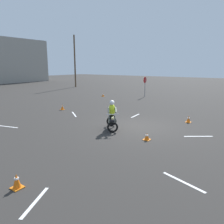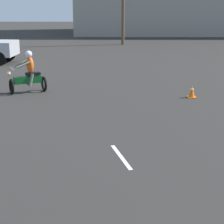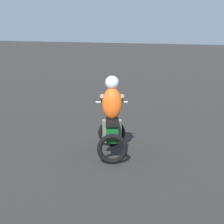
# 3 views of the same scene
# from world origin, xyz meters

# --- Properties ---
(ground_plane) EXTENTS (120.00, 120.00, 0.00)m
(ground_plane) POSITION_xyz_m (0.00, 0.00, 0.00)
(ground_plane) COLOR #2D2B28
(motorcycle_rider_foreground) EXTENTS (1.47, 1.33, 1.66)m
(motorcycle_rider_foreground) POSITION_xyz_m (-1.30, 0.94, 0.73)
(motorcycle_rider_foreground) COLOR black
(motorcycle_rider_foreground) RESTS_ON ground
(stop_sign) EXTENTS (0.70, 0.08, 2.30)m
(stop_sign) POSITION_xyz_m (11.75, 5.42, 1.63)
(stop_sign) COLOR slate
(stop_sign) RESTS_ON ground
(traffic_cone_near_left) EXTENTS (0.32, 0.32, 0.33)m
(traffic_cone_near_left) POSITION_xyz_m (9.26, 9.60, 0.16)
(traffic_cone_near_left) COLOR orange
(traffic_cone_near_left) RESTS_ON ground
(traffic_cone_mid_center) EXTENTS (0.32, 0.32, 0.46)m
(traffic_cone_mid_center) POSITION_xyz_m (-7.96, -0.31, 0.22)
(traffic_cone_mid_center) COLOR orange
(traffic_cone_mid_center) RESTS_ON ground
(traffic_cone_mid_left) EXTENTS (0.32, 0.32, 0.43)m
(traffic_cone_mid_left) POSITION_xyz_m (0.95, 7.49, 0.21)
(traffic_cone_mid_left) COLOR orange
(traffic_cone_mid_left) RESTS_ON ground
(traffic_cone_far_right) EXTENTS (0.32, 0.32, 0.43)m
(traffic_cone_far_right) POSITION_xyz_m (2.72, -2.22, 0.21)
(traffic_cone_far_right) COLOR orange
(traffic_cone_far_right) RESTS_ON ground
(traffic_cone_far_center) EXTENTS (0.32, 0.32, 0.35)m
(traffic_cone_far_center) POSITION_xyz_m (-1.87, -1.54, 0.17)
(traffic_cone_far_center) COLOR orange
(traffic_cone_far_center) RESTS_ON ground
(lane_stripe_e) EXTENTS (1.40, 0.21, 0.01)m
(lane_stripe_e) POSITION_xyz_m (2.44, 1.48, 0.00)
(lane_stripe_e) COLOR silver
(lane_stripe_e) RESTS_ON ground
(lane_stripe_ne) EXTENTS (1.15, 1.49, 0.01)m
(lane_stripe_ne) POSITION_xyz_m (0.24, 5.45, 0.00)
(lane_stripe_ne) COLOR silver
(lane_stripe_ne) RESTS_ON ground
(lane_stripe_n) EXTENTS (0.52, 1.64, 0.01)m
(lane_stripe_n) POSITION_xyz_m (-4.48, 6.37, 0.00)
(lane_stripe_n) COLOR silver
(lane_stripe_n) RESTS_ON ground
(lane_stripe_sw) EXTENTS (1.30, 0.68, 0.01)m
(lane_stripe_sw) POSITION_xyz_m (-8.08, -1.32, 0.00)
(lane_stripe_sw) COLOR silver
(lane_stripe_sw) RESTS_ON ground
(lane_stripe_s) EXTENTS (0.57, 1.48, 0.01)m
(lane_stripe_s) POSITION_xyz_m (-4.80, -4.22, 0.00)
(lane_stripe_s) COLOR silver
(lane_stripe_s) RESTS_ON ground
(lane_stripe_se) EXTENTS (0.93, 1.25, 0.01)m
(lane_stripe_se) POSITION_xyz_m (0.14, -3.47, 0.00)
(lane_stripe_se) COLOR silver
(lane_stripe_se) RESTS_ON ground
(utility_pole_near) EXTENTS (0.24, 0.24, 8.49)m
(utility_pole_near) POSITION_xyz_m (15.89, 20.52, 4.24)
(utility_pole_near) COLOR brown
(utility_pole_near) RESTS_ON ground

